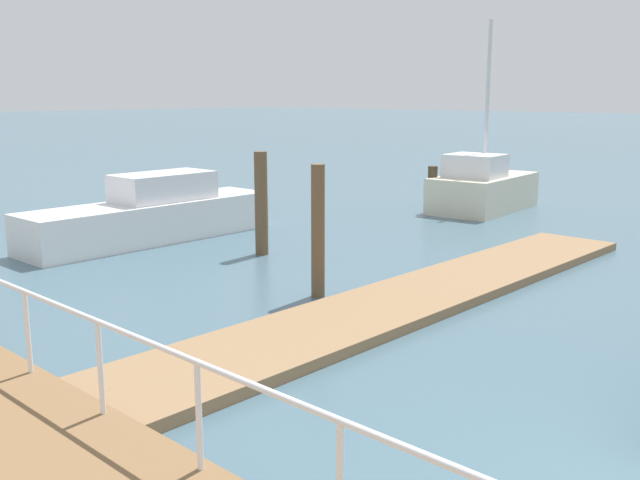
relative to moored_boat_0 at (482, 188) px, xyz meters
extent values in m
cube|color=#93704C|center=(-10.44, -4.73, -0.66)|extent=(14.47, 2.00, 0.18)
cylinder|color=white|center=(-17.32, -7.27, 0.18)|extent=(0.06, 0.06, 1.05)
cylinder|color=white|center=(-17.32, -5.55, 0.18)|extent=(0.06, 0.06, 1.05)
cylinder|color=white|center=(-17.32, -3.82, 0.18)|extent=(0.06, 0.06, 1.05)
cylinder|color=brown|center=(-9.59, 0.39, 0.50)|extent=(0.31, 0.31, 2.49)
cylinder|color=#473826|center=(-1.53, 0.95, 0.02)|extent=(0.31, 0.31, 1.53)
cylinder|color=brown|center=(-11.37, -3.16, 0.53)|extent=(0.26, 0.26, 2.55)
cube|color=beige|center=(0.11, 0.01, -0.16)|extent=(4.48, 2.55, 1.17)
cube|color=white|center=(-0.61, -0.06, 0.80)|extent=(1.63, 1.85, 0.75)
cylinder|color=silver|center=(0.11, 0.01, 2.93)|extent=(0.12, 0.12, 5.01)
cube|color=white|center=(-10.47, 3.78, -0.23)|extent=(7.00, 1.86, 1.04)
cube|color=white|center=(-10.03, 3.79, 0.66)|extent=(2.67, 1.44, 0.73)
camera|label=1|loc=(-20.98, -12.21, 3.06)|focal=39.96mm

